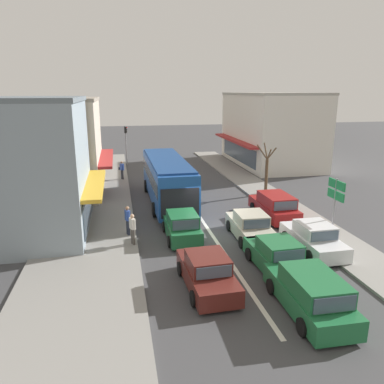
{
  "coord_description": "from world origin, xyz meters",
  "views": [
    {
      "loc": [
        -4.95,
        -19.63,
        7.81
      ],
      "look_at": [
        -0.16,
        4.43,
        1.2
      ],
      "focal_mm": 35.0,
      "sensor_mm": 36.0,
      "label": 1
    }
  ],
  "objects_px": {
    "parked_sedan_kerb_front": "(313,238)",
    "city_bus": "(167,177)",
    "sedan_queue_far_back": "(207,273)",
    "street_tree_right": "(266,171)",
    "directional_road_sign": "(336,196)",
    "sedan_queue_gap_filler": "(278,257)",
    "traffic_light_downstreet": "(126,139)",
    "pedestrian_browsing_midblock": "(128,219)",
    "pedestrian_with_handbag_near": "(122,169)",
    "pedestrian_far_walker": "(133,227)",
    "hatchback_adjacent_lane_trail": "(182,227)",
    "parked_wagon_kerb_second": "(274,206)",
    "sedan_behind_bus_near": "(250,227)",
    "wagon_adjacent_lane_lead": "(310,293)"
  },
  "relations": [
    {
      "from": "parked_sedan_kerb_front",
      "to": "pedestrian_browsing_midblock",
      "type": "relative_size",
      "value": 2.59
    },
    {
      "from": "sedan_behind_bus_near",
      "to": "parked_sedan_kerb_front",
      "type": "relative_size",
      "value": 1.01
    },
    {
      "from": "street_tree_right",
      "to": "pedestrian_with_handbag_near",
      "type": "height_order",
      "value": "street_tree_right"
    },
    {
      "from": "sedan_behind_bus_near",
      "to": "pedestrian_browsing_midblock",
      "type": "xyz_separation_m",
      "value": [
        -6.57,
        1.49,
        0.4
      ]
    },
    {
      "from": "hatchback_adjacent_lane_trail",
      "to": "street_tree_right",
      "type": "height_order",
      "value": "street_tree_right"
    },
    {
      "from": "sedan_queue_gap_filler",
      "to": "traffic_light_downstreet",
      "type": "height_order",
      "value": "traffic_light_downstreet"
    },
    {
      "from": "city_bus",
      "to": "sedan_queue_far_back",
      "type": "height_order",
      "value": "city_bus"
    },
    {
      "from": "sedan_queue_gap_filler",
      "to": "directional_road_sign",
      "type": "bearing_deg",
      "value": 28.37
    },
    {
      "from": "sedan_queue_gap_filler",
      "to": "pedestrian_with_handbag_near",
      "type": "bearing_deg",
      "value": 108.69
    },
    {
      "from": "wagon_adjacent_lane_lead",
      "to": "hatchback_adjacent_lane_trail",
      "type": "xyz_separation_m",
      "value": [
        -3.36,
        7.84,
        -0.04
      ]
    },
    {
      "from": "wagon_adjacent_lane_lead",
      "to": "street_tree_right",
      "type": "bearing_deg",
      "value": 73.54
    },
    {
      "from": "sedan_queue_far_back",
      "to": "pedestrian_far_walker",
      "type": "relative_size",
      "value": 2.61
    },
    {
      "from": "traffic_light_downstreet",
      "to": "pedestrian_far_walker",
      "type": "distance_m",
      "value": 22.59
    },
    {
      "from": "city_bus",
      "to": "street_tree_right",
      "type": "relative_size",
      "value": 2.73
    },
    {
      "from": "city_bus",
      "to": "directional_road_sign",
      "type": "xyz_separation_m",
      "value": [
        7.35,
        -9.43,
        0.82
      ]
    },
    {
      "from": "pedestrian_browsing_midblock",
      "to": "pedestrian_far_walker",
      "type": "xyz_separation_m",
      "value": [
        0.2,
        -1.4,
        0.0
      ]
    },
    {
      "from": "city_bus",
      "to": "parked_sedan_kerb_front",
      "type": "bearing_deg",
      "value": -58.18
    },
    {
      "from": "sedan_behind_bus_near",
      "to": "parked_wagon_kerb_second",
      "type": "xyz_separation_m",
      "value": [
        2.7,
        3.03,
        0.08
      ]
    },
    {
      "from": "directional_road_sign",
      "to": "pedestrian_far_walker",
      "type": "xyz_separation_m",
      "value": [
        -10.15,
        1.9,
        -1.64
      ]
    },
    {
      "from": "street_tree_right",
      "to": "pedestrian_browsing_midblock",
      "type": "distance_m",
      "value": 12.87
    },
    {
      "from": "sedan_behind_bus_near",
      "to": "pedestrian_browsing_midblock",
      "type": "relative_size",
      "value": 2.61
    },
    {
      "from": "sedan_behind_bus_near",
      "to": "parked_sedan_kerb_front",
      "type": "distance_m",
      "value": 3.36
    },
    {
      "from": "wagon_adjacent_lane_lead",
      "to": "parked_wagon_kerb_second",
      "type": "distance_m",
      "value": 10.68
    },
    {
      "from": "sedan_behind_bus_near",
      "to": "pedestrian_browsing_midblock",
      "type": "height_order",
      "value": "pedestrian_browsing_midblock"
    },
    {
      "from": "hatchback_adjacent_lane_trail",
      "to": "parked_wagon_kerb_second",
      "type": "xyz_separation_m",
      "value": [
        6.39,
        2.4,
        0.04
      ]
    },
    {
      "from": "pedestrian_browsing_midblock",
      "to": "traffic_light_downstreet",
      "type": "bearing_deg",
      "value": 88.48
    },
    {
      "from": "traffic_light_downstreet",
      "to": "pedestrian_browsing_midblock",
      "type": "distance_m",
      "value": 21.2
    },
    {
      "from": "directional_road_sign",
      "to": "street_tree_right",
      "type": "height_order",
      "value": "street_tree_right"
    },
    {
      "from": "wagon_adjacent_lane_lead",
      "to": "parked_sedan_kerb_front",
      "type": "distance_m",
      "value": 5.76
    },
    {
      "from": "city_bus",
      "to": "wagon_adjacent_lane_lead",
      "type": "height_order",
      "value": "city_bus"
    },
    {
      "from": "wagon_adjacent_lane_lead",
      "to": "directional_road_sign",
      "type": "relative_size",
      "value": 1.26
    },
    {
      "from": "wagon_adjacent_lane_lead",
      "to": "sedan_queue_gap_filler",
      "type": "distance_m",
      "value": 3.29
    },
    {
      "from": "pedestrian_with_handbag_near",
      "to": "pedestrian_far_walker",
      "type": "bearing_deg",
      "value": -88.96
    },
    {
      "from": "wagon_adjacent_lane_lead",
      "to": "directional_road_sign",
      "type": "bearing_deg",
      "value": 52.58
    },
    {
      "from": "parked_sedan_kerb_front",
      "to": "parked_wagon_kerb_second",
      "type": "relative_size",
      "value": 0.93
    },
    {
      "from": "street_tree_right",
      "to": "sedan_behind_bus_near",
      "type": "bearing_deg",
      "value": -117.01
    },
    {
      "from": "directional_road_sign",
      "to": "parked_sedan_kerb_front",
      "type": "bearing_deg",
      "value": -162.58
    },
    {
      "from": "traffic_light_downstreet",
      "to": "street_tree_right",
      "type": "relative_size",
      "value": 1.06
    },
    {
      "from": "street_tree_right",
      "to": "sedan_queue_far_back",
      "type": "bearing_deg",
      "value": -120.89
    },
    {
      "from": "pedestrian_with_handbag_near",
      "to": "pedestrian_far_walker",
      "type": "xyz_separation_m",
      "value": [
        0.28,
        -15.26,
        -0.0
      ]
    },
    {
      "from": "pedestrian_browsing_midblock",
      "to": "city_bus",
      "type": "bearing_deg",
      "value": 63.87
    },
    {
      "from": "street_tree_right",
      "to": "pedestrian_with_handbag_near",
      "type": "xyz_separation_m",
      "value": [
        -10.91,
        6.97,
        -0.77
      ]
    },
    {
      "from": "parked_sedan_kerb_front",
      "to": "city_bus",
      "type": "bearing_deg",
      "value": 121.82
    },
    {
      "from": "street_tree_right",
      "to": "parked_sedan_kerb_front",
      "type": "bearing_deg",
      "value": -99.34
    },
    {
      "from": "street_tree_right",
      "to": "directional_road_sign",
      "type": "bearing_deg",
      "value": -92.7
    },
    {
      "from": "directional_road_sign",
      "to": "pedestrian_browsing_midblock",
      "type": "relative_size",
      "value": 2.21
    },
    {
      "from": "traffic_light_downstreet",
      "to": "pedestrian_browsing_midblock",
      "type": "bearing_deg",
      "value": -91.52
    },
    {
      "from": "traffic_light_downstreet",
      "to": "city_bus",
      "type": "bearing_deg",
      "value": -80.74
    },
    {
      "from": "pedestrian_with_handbag_near",
      "to": "pedestrian_browsing_midblock",
      "type": "height_order",
      "value": "same"
    },
    {
      "from": "sedan_queue_far_back",
      "to": "parked_sedan_kerb_front",
      "type": "relative_size",
      "value": 1.01
    }
  ]
}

